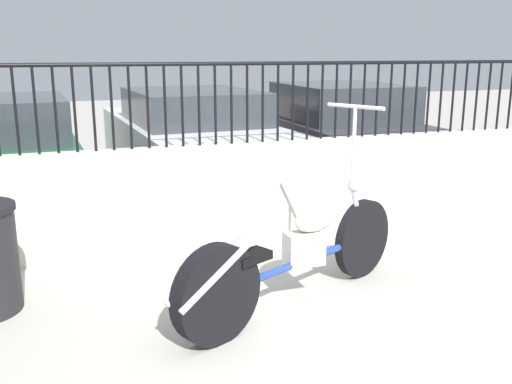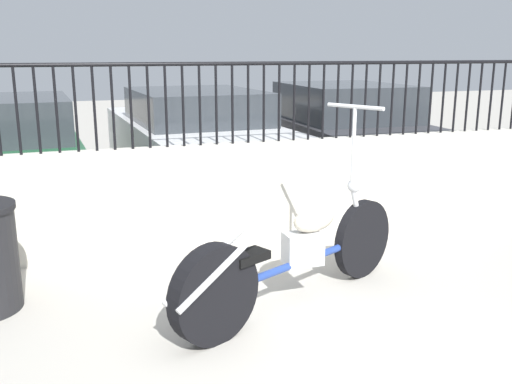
# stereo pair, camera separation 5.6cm
# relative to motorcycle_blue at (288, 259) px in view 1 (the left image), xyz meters

# --- Properties ---
(ground_plane) EXTENTS (40.00, 40.00, 0.00)m
(ground_plane) POSITION_rel_motorcycle_blue_xyz_m (0.23, -0.66, -0.39)
(ground_plane) COLOR #ADA89E
(low_wall) EXTENTS (8.02, 0.18, 0.99)m
(low_wall) POSITION_rel_motorcycle_blue_xyz_m (0.23, 1.60, 0.10)
(low_wall) COLOR beige
(low_wall) RESTS_ON ground_plane
(fence_railing) EXTENTS (8.02, 0.04, 0.77)m
(fence_railing) POSITION_rel_motorcycle_blue_xyz_m (0.23, 1.60, 1.10)
(fence_railing) COLOR black
(fence_railing) RESTS_ON low_wall
(motorcycle_blue) EXTENTS (2.13, 1.10, 1.46)m
(motorcycle_blue) POSITION_rel_motorcycle_blue_xyz_m (0.00, 0.00, 0.00)
(motorcycle_blue) COLOR black
(motorcycle_blue) RESTS_ON ground_plane
(car_white) EXTENTS (1.93, 4.45, 1.35)m
(car_white) POSITION_rel_motorcycle_blue_xyz_m (0.24, 4.07, 0.30)
(car_white) COLOR black
(car_white) RESTS_ON ground_plane
(car_dark_grey) EXTENTS (1.89, 4.27, 1.38)m
(car_dark_grey) POSITION_rel_motorcycle_blue_xyz_m (2.54, 4.22, 0.30)
(car_dark_grey) COLOR black
(car_dark_grey) RESTS_ON ground_plane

